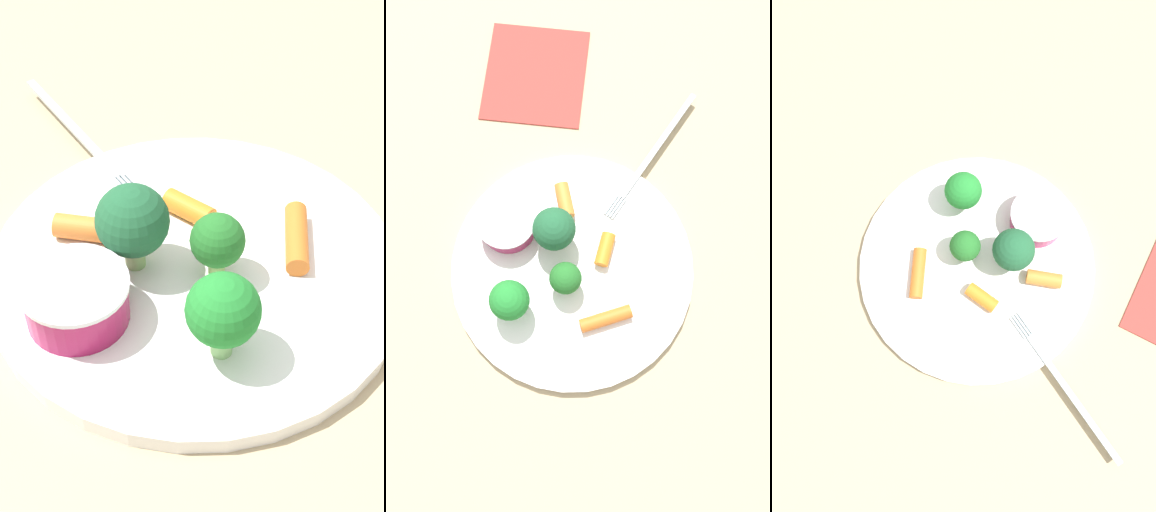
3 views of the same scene
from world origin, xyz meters
TOP-DOWN VIEW (x-y plane):
  - ground_plane at (0.00, 0.00)m, footprint 2.40×2.40m
  - plate at (0.00, 0.00)m, footprint 0.27×0.27m
  - sauce_cup at (0.05, 0.07)m, footprint 0.07×0.07m
  - broccoli_floret_0 at (0.04, 0.01)m, footprint 0.05×0.05m
  - broccoli_floret_1 at (-0.03, 0.07)m, footprint 0.04×0.04m
  - broccoli_floret_2 at (-0.02, 0.01)m, footprint 0.03×0.03m
  - carrot_stick_0 at (0.01, -0.04)m, footprint 0.04×0.03m
  - carrot_stick_1 at (0.08, 0.00)m, footprint 0.04×0.02m
  - carrot_stick_2 at (-0.06, -0.03)m, footprint 0.03×0.06m
  - fork at (0.12, -0.11)m, footprint 0.15×0.13m

SIDE VIEW (x-z plane):
  - ground_plane at x=0.00m, z-range 0.00..0.00m
  - plate at x=0.00m, z-range 0.00..0.01m
  - fork at x=0.12m, z-range 0.01..0.01m
  - carrot_stick_2 at x=-0.06m, z-range 0.01..0.03m
  - carrot_stick_0 at x=0.01m, z-range 0.01..0.03m
  - carrot_stick_1 at x=0.08m, z-range 0.01..0.03m
  - sauce_cup at x=0.05m, z-range 0.01..0.04m
  - broccoli_floret_2 at x=-0.02m, z-range 0.02..0.06m
  - broccoli_floret_1 at x=-0.03m, z-range 0.02..0.08m
  - broccoli_floret_0 at x=0.04m, z-range 0.02..0.08m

